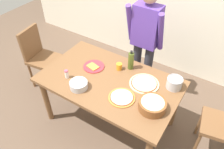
{
  "coord_description": "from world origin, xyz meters",
  "views": [
    {
      "loc": [
        1.03,
        -1.56,
        2.5
      ],
      "look_at": [
        0.0,
        0.05,
        0.81
      ],
      "focal_mm": 35.39,
      "sensor_mm": 36.0,
      "label": 1
    }
  ],
  "objects_px": {
    "pizza_cooked_on_tray": "(122,97)",
    "popcorn_bowl": "(152,104)",
    "plate_with_slice": "(94,66)",
    "salt_shaker": "(67,74)",
    "dining_table": "(110,86)",
    "person_cook": "(145,39)",
    "pizza_raw_on_board": "(144,83)",
    "chair_wooden_left": "(39,55)",
    "mixing_bowl_steel": "(79,85)",
    "cup_orange": "(119,66)",
    "steel_pot": "(174,83)",
    "olive_oil_bottle": "(131,61)"
  },
  "relations": [
    {
      "from": "olive_oil_bottle",
      "to": "person_cook",
      "type": "bearing_deg",
      "value": 94.39
    },
    {
      "from": "pizza_raw_on_board",
      "to": "olive_oil_bottle",
      "type": "bearing_deg",
      "value": 148.44
    },
    {
      "from": "dining_table",
      "to": "person_cook",
      "type": "distance_m",
      "value": 0.81
    },
    {
      "from": "plate_with_slice",
      "to": "person_cook",
      "type": "bearing_deg",
      "value": 61.38
    },
    {
      "from": "plate_with_slice",
      "to": "salt_shaker",
      "type": "height_order",
      "value": "salt_shaker"
    },
    {
      "from": "person_cook",
      "to": "pizza_raw_on_board",
      "type": "relative_size",
      "value": 4.79
    },
    {
      "from": "steel_pot",
      "to": "salt_shaker",
      "type": "height_order",
      "value": "steel_pot"
    },
    {
      "from": "dining_table",
      "to": "steel_pot",
      "type": "bearing_deg",
      "value": 23.29
    },
    {
      "from": "dining_table",
      "to": "pizza_raw_on_board",
      "type": "relative_size",
      "value": 4.73
    },
    {
      "from": "dining_table",
      "to": "cup_orange",
      "type": "distance_m",
      "value": 0.26
    },
    {
      "from": "plate_with_slice",
      "to": "olive_oil_bottle",
      "type": "height_order",
      "value": "olive_oil_bottle"
    },
    {
      "from": "mixing_bowl_steel",
      "to": "pizza_raw_on_board",
      "type": "bearing_deg",
      "value": 36.76
    },
    {
      "from": "plate_with_slice",
      "to": "popcorn_bowl",
      "type": "height_order",
      "value": "popcorn_bowl"
    },
    {
      "from": "person_cook",
      "to": "pizza_raw_on_board",
      "type": "distance_m",
      "value": 0.69
    },
    {
      "from": "plate_with_slice",
      "to": "steel_pot",
      "type": "relative_size",
      "value": 1.5
    },
    {
      "from": "person_cook",
      "to": "steel_pot",
      "type": "bearing_deg",
      "value": -38.13
    },
    {
      "from": "olive_oil_bottle",
      "to": "steel_pot",
      "type": "bearing_deg",
      "value": -3.64
    },
    {
      "from": "popcorn_bowl",
      "to": "plate_with_slice",
      "type": "bearing_deg",
      "value": 166.08
    },
    {
      "from": "pizza_raw_on_board",
      "to": "pizza_cooked_on_tray",
      "type": "xyz_separation_m",
      "value": [
        -0.11,
        -0.32,
        0.0
      ]
    },
    {
      "from": "person_cook",
      "to": "popcorn_bowl",
      "type": "distance_m",
      "value": 1.03
    },
    {
      "from": "pizza_cooked_on_tray",
      "to": "salt_shaker",
      "type": "relative_size",
      "value": 2.71
    },
    {
      "from": "pizza_raw_on_board",
      "to": "steel_pot",
      "type": "relative_size",
      "value": 1.95
    },
    {
      "from": "dining_table",
      "to": "pizza_cooked_on_tray",
      "type": "relative_size",
      "value": 5.57
    },
    {
      "from": "person_cook",
      "to": "popcorn_bowl",
      "type": "relative_size",
      "value": 5.79
    },
    {
      "from": "dining_table",
      "to": "popcorn_bowl",
      "type": "bearing_deg",
      "value": -11.95
    },
    {
      "from": "salt_shaker",
      "to": "popcorn_bowl",
      "type": "bearing_deg",
      "value": 5.68
    },
    {
      "from": "chair_wooden_left",
      "to": "dining_table",
      "type": "bearing_deg",
      "value": -4.3
    },
    {
      "from": "pizza_cooked_on_tray",
      "to": "popcorn_bowl",
      "type": "distance_m",
      "value": 0.34
    },
    {
      "from": "person_cook",
      "to": "popcorn_bowl",
      "type": "height_order",
      "value": "person_cook"
    },
    {
      "from": "pizza_raw_on_board",
      "to": "cup_orange",
      "type": "bearing_deg",
      "value": 169.17
    },
    {
      "from": "pizza_raw_on_board",
      "to": "steel_pot",
      "type": "distance_m",
      "value": 0.33
    },
    {
      "from": "steel_pot",
      "to": "cup_orange",
      "type": "xyz_separation_m",
      "value": [
        -0.67,
        -0.06,
        -0.02
      ]
    },
    {
      "from": "popcorn_bowl",
      "to": "salt_shaker",
      "type": "relative_size",
      "value": 2.64
    },
    {
      "from": "popcorn_bowl",
      "to": "mixing_bowl_steel",
      "type": "height_order",
      "value": "popcorn_bowl"
    },
    {
      "from": "pizza_raw_on_board",
      "to": "cup_orange",
      "type": "height_order",
      "value": "cup_orange"
    },
    {
      "from": "pizza_raw_on_board",
      "to": "olive_oil_bottle",
      "type": "height_order",
      "value": "olive_oil_bottle"
    },
    {
      "from": "plate_with_slice",
      "to": "cup_orange",
      "type": "relative_size",
      "value": 3.06
    },
    {
      "from": "mixing_bowl_steel",
      "to": "olive_oil_bottle",
      "type": "distance_m",
      "value": 0.69
    },
    {
      "from": "pizza_cooked_on_tray",
      "to": "plate_with_slice",
      "type": "bearing_deg",
      "value": 154.98
    },
    {
      "from": "dining_table",
      "to": "steel_pot",
      "type": "relative_size",
      "value": 9.22
    },
    {
      "from": "person_cook",
      "to": "mixing_bowl_steel",
      "type": "height_order",
      "value": "person_cook"
    },
    {
      "from": "pizza_cooked_on_tray",
      "to": "pizza_raw_on_board",
      "type": "bearing_deg",
      "value": 71.73
    },
    {
      "from": "pizza_cooked_on_tray",
      "to": "plate_with_slice",
      "type": "xyz_separation_m",
      "value": [
        -0.56,
        0.26,
        -0.0
      ]
    },
    {
      "from": "popcorn_bowl",
      "to": "olive_oil_bottle",
      "type": "distance_m",
      "value": 0.67
    },
    {
      "from": "chair_wooden_left",
      "to": "mixing_bowl_steel",
      "type": "relative_size",
      "value": 4.75
    },
    {
      "from": "chair_wooden_left",
      "to": "steel_pot",
      "type": "bearing_deg",
      "value": 5.35
    },
    {
      "from": "olive_oil_bottle",
      "to": "cup_orange",
      "type": "height_order",
      "value": "olive_oil_bottle"
    },
    {
      "from": "person_cook",
      "to": "cup_orange",
      "type": "height_order",
      "value": "person_cook"
    },
    {
      "from": "olive_oil_bottle",
      "to": "chair_wooden_left",
      "type": "bearing_deg",
      "value": -171.1
    },
    {
      "from": "person_cook",
      "to": "pizza_cooked_on_tray",
      "type": "xyz_separation_m",
      "value": [
        0.2,
        -0.92,
        -0.17
      ]
    }
  ]
}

